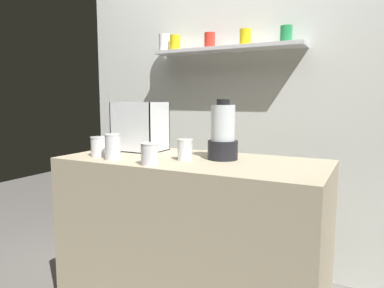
{
  "coord_description": "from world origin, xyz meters",
  "views": [
    {
      "loc": [
        0.85,
        -1.64,
        1.21
      ],
      "look_at": [
        0.0,
        0.0,
        0.98
      ],
      "focal_mm": 32.99,
      "sensor_mm": 36.0,
      "label": 1
    }
  ],
  "objects_px": {
    "blender_pitcher": "(223,135)",
    "juice_cup_beet_far_left": "(99,148)",
    "juice_cup_pomegranate_left": "(113,148)",
    "juice_cup_beet_right": "(185,151)",
    "carrot_display_bin": "(139,135)",
    "juice_cup_mango_middle": "(150,155)"
  },
  "relations": [
    {
      "from": "blender_pitcher",
      "to": "juice_cup_beet_far_left",
      "type": "distance_m",
      "value": 0.69
    },
    {
      "from": "blender_pitcher",
      "to": "juice_cup_pomegranate_left",
      "type": "bearing_deg",
      "value": -151.68
    },
    {
      "from": "juice_cup_pomegranate_left",
      "to": "juice_cup_beet_right",
      "type": "bearing_deg",
      "value": 23.71
    },
    {
      "from": "carrot_display_bin",
      "to": "juice_cup_pomegranate_left",
      "type": "distance_m",
      "value": 0.35
    },
    {
      "from": "juice_cup_pomegranate_left",
      "to": "juice_cup_mango_middle",
      "type": "height_order",
      "value": "juice_cup_pomegranate_left"
    },
    {
      "from": "juice_cup_beet_right",
      "to": "blender_pitcher",
      "type": "bearing_deg",
      "value": 37.05
    },
    {
      "from": "juice_cup_pomegranate_left",
      "to": "carrot_display_bin",
      "type": "bearing_deg",
      "value": 102.69
    },
    {
      "from": "juice_cup_beet_far_left",
      "to": "juice_cup_pomegranate_left",
      "type": "relative_size",
      "value": 0.81
    },
    {
      "from": "carrot_display_bin",
      "to": "juice_cup_beet_far_left",
      "type": "xyz_separation_m",
      "value": [
        -0.06,
        -0.29,
        -0.05
      ]
    },
    {
      "from": "blender_pitcher",
      "to": "juice_cup_pomegranate_left",
      "type": "height_order",
      "value": "blender_pitcher"
    },
    {
      "from": "juice_cup_beet_far_left",
      "to": "carrot_display_bin",
      "type": "bearing_deg",
      "value": 77.62
    },
    {
      "from": "juice_cup_pomegranate_left",
      "to": "juice_cup_beet_far_left",
      "type": "bearing_deg",
      "value": 159.77
    },
    {
      "from": "juice_cup_mango_middle",
      "to": "juice_cup_pomegranate_left",
      "type": "bearing_deg",
      "value": 171.74
    },
    {
      "from": "juice_cup_pomegranate_left",
      "to": "juice_cup_beet_right",
      "type": "distance_m",
      "value": 0.38
    },
    {
      "from": "carrot_display_bin",
      "to": "juice_cup_pomegranate_left",
      "type": "bearing_deg",
      "value": -77.31
    },
    {
      "from": "blender_pitcher",
      "to": "juice_cup_beet_far_left",
      "type": "xyz_separation_m",
      "value": [
        -0.65,
        -0.22,
        -0.08
      ]
    },
    {
      "from": "blender_pitcher",
      "to": "juice_cup_beet_far_left",
      "type": "relative_size",
      "value": 2.89
    },
    {
      "from": "blender_pitcher",
      "to": "juice_cup_mango_middle",
      "type": "xyz_separation_m",
      "value": [
        -0.25,
        -0.31,
        -0.08
      ]
    },
    {
      "from": "juice_cup_pomegranate_left",
      "to": "juice_cup_mango_middle",
      "type": "xyz_separation_m",
      "value": [
        0.26,
        -0.04,
        -0.01
      ]
    },
    {
      "from": "blender_pitcher",
      "to": "juice_cup_beet_right",
      "type": "distance_m",
      "value": 0.22
    },
    {
      "from": "carrot_display_bin",
      "to": "juice_cup_pomegranate_left",
      "type": "xyz_separation_m",
      "value": [
        0.08,
        -0.34,
        -0.03
      ]
    },
    {
      "from": "juice_cup_mango_middle",
      "to": "juice_cup_beet_far_left",
      "type": "bearing_deg",
      "value": 167.34
    }
  ]
}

